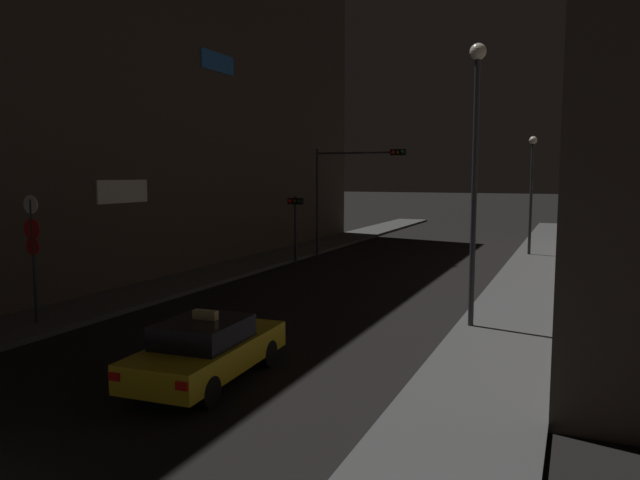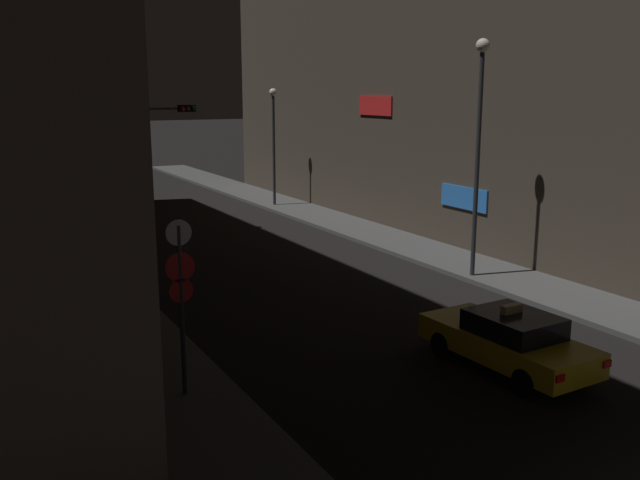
# 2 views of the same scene
# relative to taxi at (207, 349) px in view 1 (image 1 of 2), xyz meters

# --- Properties ---
(sidewalk_left) EXTENTS (2.85, 57.54, 0.16)m
(sidewalk_left) POSITION_rel_taxi_xyz_m (-7.61, 18.88, -0.65)
(sidewalk_left) COLOR #4C4C4C
(sidewalk_left) RESTS_ON ground_plane
(sidewalk_right) EXTENTS (2.85, 57.54, 0.16)m
(sidewalk_right) POSITION_rel_taxi_xyz_m (5.65, 18.88, -0.65)
(sidewalk_right) COLOR #4C4C4C
(sidewalk_right) RESTS_ON ground_plane
(building_facade_left) EXTENTS (11.85, 34.86, 21.75)m
(building_facade_left) POSITION_rel_taxi_xyz_m (-14.92, 14.71, 10.14)
(building_facade_left) COLOR #473D33
(building_facade_left) RESTS_ON ground_plane
(taxi) EXTENTS (2.02, 4.53, 1.62)m
(taxi) POSITION_rel_taxi_xyz_m (0.00, 0.00, 0.00)
(taxi) COLOR yellow
(taxi) RESTS_ON ground_plane
(traffic_light_overhead) EXTENTS (5.07, 0.42, 5.98)m
(traffic_light_overhead) POSITION_rel_taxi_xyz_m (-4.08, 19.83, 3.57)
(traffic_light_overhead) COLOR #2D2D33
(traffic_light_overhead) RESTS_ON ground_plane
(traffic_light_left_kerb) EXTENTS (0.80, 0.42, 3.46)m
(traffic_light_left_kerb) POSITION_rel_taxi_xyz_m (-5.93, 16.99, 1.76)
(traffic_light_left_kerb) COLOR #2D2D33
(traffic_light_left_kerb) RESTS_ON ground_plane
(sign_pole_left) EXTENTS (0.63, 0.10, 3.81)m
(sign_pole_left) POSITION_rel_taxi_xyz_m (-7.33, 1.95, 1.73)
(sign_pole_left) COLOR #2D2D33
(sign_pole_left) RESTS_ON sidewalk_left
(street_lamp_near_block) EXTENTS (0.47, 0.47, 8.06)m
(street_lamp_near_block) POSITION_rel_taxi_xyz_m (4.64, 6.73, 4.61)
(street_lamp_near_block) COLOR #2D2D33
(street_lamp_near_block) RESTS_ON sidewalk_right
(street_lamp_far_block) EXTENTS (0.43, 0.43, 6.49)m
(street_lamp_far_block) POSITION_rel_taxi_xyz_m (5.01, 24.20, 3.56)
(street_lamp_far_block) COLOR #2D2D33
(street_lamp_far_block) RESTS_ON sidewalk_right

